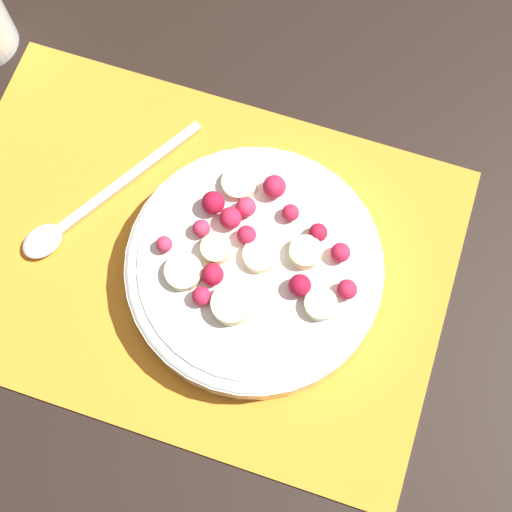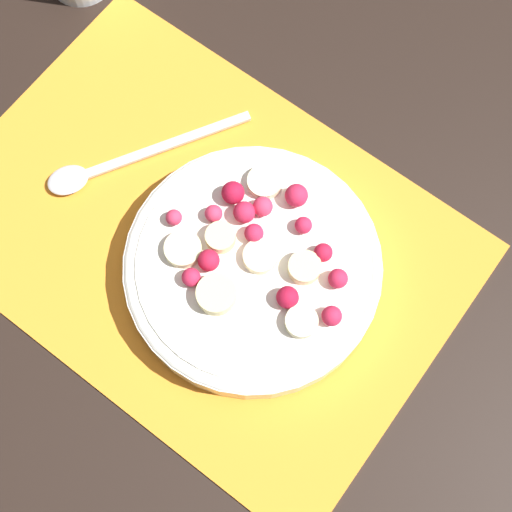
% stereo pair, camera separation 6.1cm
% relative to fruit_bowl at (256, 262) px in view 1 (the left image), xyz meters
% --- Properties ---
extents(ground_plane, '(3.00, 3.00, 0.00)m').
position_rel_fruit_bowl_xyz_m(ground_plane, '(0.06, 0.01, -0.03)').
color(ground_plane, black).
extents(placemat, '(0.47, 0.33, 0.01)m').
position_rel_fruit_bowl_xyz_m(placemat, '(0.06, 0.01, -0.02)').
color(placemat, orange).
rests_on(placemat, ground_plane).
extents(fruit_bowl, '(0.23, 0.23, 0.05)m').
position_rel_fruit_bowl_xyz_m(fruit_bowl, '(0.00, 0.00, 0.00)').
color(fruit_bowl, silver).
rests_on(fruit_bowl, placemat).
extents(spoon, '(0.12, 0.19, 0.01)m').
position_rel_fruit_bowl_xyz_m(spoon, '(0.17, 0.00, -0.02)').
color(spoon, silver).
rests_on(spoon, placemat).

